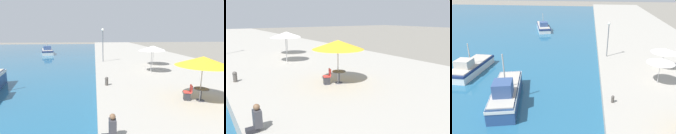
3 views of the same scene
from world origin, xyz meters
The scene contains 8 objects.
quay_promenade centered at (8.00, 37.00, 0.39)m, with size 16.00×90.00×0.78m.
cafe_umbrella_pink centered at (5.89, 8.50, 3.10)m, with size 3.01×3.01×2.58m.
cafe_umbrella_white centered at (5.56, 16.33, 3.18)m, with size 2.63×2.63×2.63m.
cafe_umbrella_striped centered at (7.16, 20.50, 2.91)m, with size 2.87×2.87×2.38m.
cafe_table centered at (5.96, 8.50, 1.31)m, with size 0.80×0.80×0.74m.
cafe_chair_left centered at (5.27, 8.71, 1.10)m, with size 0.52×0.50×0.91m.
person_at_quay centered at (0.48, 5.28, 1.22)m, with size 0.54×0.36×0.99m.
mooring_bollard centered at (0.78, 12.15, 1.13)m, with size 0.26×0.26×0.65m.
Camera 2 is at (-0.90, -2.02, 4.62)m, focal length 35.00 mm.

